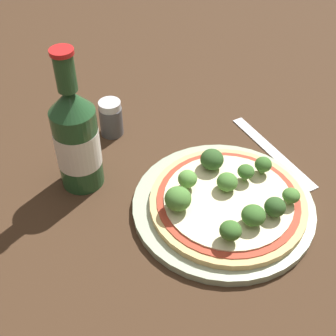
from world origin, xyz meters
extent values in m
plane|color=#3D2819|center=(0.00, 0.00, 0.00)|extent=(3.00, 3.00, 0.00)
cylinder|color=#A3B293|center=(0.01, 0.01, 0.01)|extent=(0.26, 0.26, 0.01)
cylinder|color=tan|center=(0.01, 0.00, 0.02)|extent=(0.22, 0.22, 0.01)
cylinder|color=#A83823|center=(0.01, 0.00, 0.02)|extent=(0.20, 0.20, 0.00)
cylinder|color=beige|center=(0.01, 0.00, 0.02)|extent=(0.18, 0.18, 0.00)
cylinder|color=#7A9E5B|center=(0.02, 0.01, 0.03)|extent=(0.01, 0.01, 0.01)
ellipsoid|color=#477A33|center=(0.02, 0.01, 0.04)|extent=(0.03, 0.03, 0.02)
cylinder|color=#7A9E5B|center=(-0.01, -0.05, 0.03)|extent=(0.01, 0.01, 0.01)
ellipsoid|color=#386628|center=(-0.01, -0.05, 0.04)|extent=(0.03, 0.03, 0.02)
cylinder|color=#7A9E5B|center=(0.08, -0.01, 0.03)|extent=(0.01, 0.01, 0.01)
ellipsoid|color=#386628|center=(0.08, -0.01, 0.04)|extent=(0.02, 0.02, 0.02)
cylinder|color=#7A9E5B|center=(0.05, -0.07, 0.03)|extent=(0.01, 0.01, 0.01)
ellipsoid|color=#477A33|center=(0.05, -0.07, 0.04)|extent=(0.02, 0.02, 0.02)
cylinder|color=#7A9E5B|center=(0.05, 0.05, 0.03)|extent=(0.01, 0.01, 0.01)
ellipsoid|color=#2D5123|center=(0.05, 0.05, 0.04)|extent=(0.03, 0.03, 0.03)
cylinder|color=#7A9E5B|center=(-0.01, 0.06, 0.03)|extent=(0.01, 0.01, 0.01)
ellipsoid|color=#568E3D|center=(-0.01, 0.06, 0.04)|extent=(0.03, 0.03, 0.02)
cylinder|color=#7A9E5B|center=(0.02, -0.06, 0.03)|extent=(0.01, 0.01, 0.01)
ellipsoid|color=#2D5123|center=(0.02, -0.06, 0.04)|extent=(0.03, 0.03, 0.03)
cylinder|color=#7A9E5B|center=(-0.05, -0.04, 0.03)|extent=(0.01, 0.01, 0.01)
ellipsoid|color=#386628|center=(-0.05, -0.04, 0.04)|extent=(0.03, 0.03, 0.02)
cylinder|color=#7A9E5B|center=(-0.05, 0.05, 0.03)|extent=(0.01, 0.01, 0.01)
ellipsoid|color=#477A33|center=(-0.05, 0.05, 0.04)|extent=(0.04, 0.04, 0.03)
cylinder|color=#7A9E5B|center=(0.06, 0.00, 0.03)|extent=(0.01, 0.01, 0.01)
ellipsoid|color=#386628|center=(0.06, 0.00, 0.04)|extent=(0.02, 0.02, 0.02)
cylinder|color=#234C28|center=(-0.06, 0.21, 0.06)|extent=(0.06, 0.06, 0.13)
cylinder|color=silver|center=(-0.06, 0.21, 0.07)|extent=(0.06, 0.06, 0.06)
cone|color=#234C28|center=(-0.06, 0.21, 0.15)|extent=(0.06, 0.06, 0.03)
cylinder|color=#234C28|center=(-0.06, 0.21, 0.19)|extent=(0.03, 0.03, 0.05)
cylinder|color=red|center=(-0.06, 0.21, 0.22)|extent=(0.03, 0.03, 0.01)
cylinder|color=#4C4C51|center=(0.05, 0.25, 0.03)|extent=(0.04, 0.04, 0.05)
cylinder|color=silver|center=(0.05, 0.25, 0.06)|extent=(0.04, 0.04, 0.01)
cube|color=silver|center=(0.16, 0.01, 0.00)|extent=(0.10, 0.19, 0.00)
camera|label=1|loc=(-0.40, -0.19, 0.50)|focal=50.00mm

